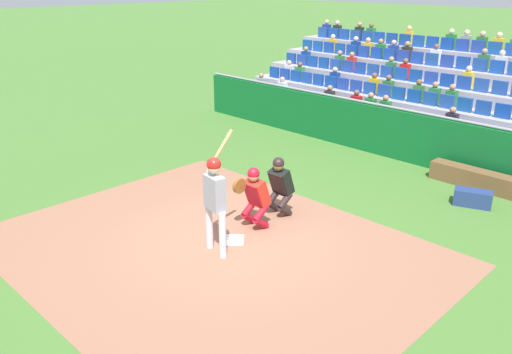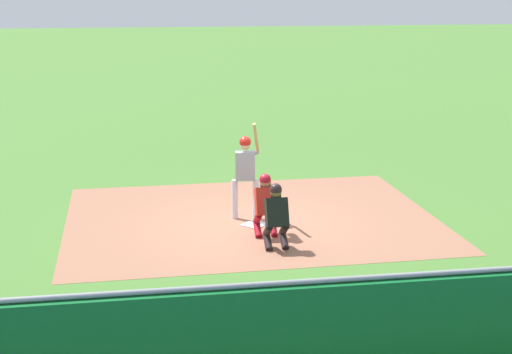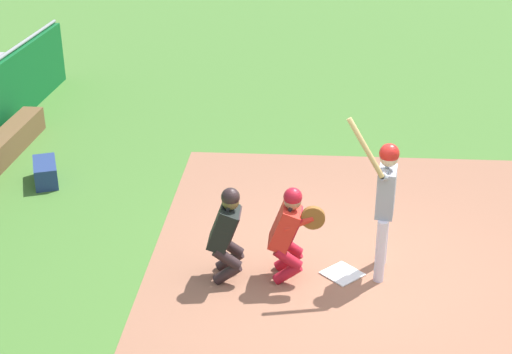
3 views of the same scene
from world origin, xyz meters
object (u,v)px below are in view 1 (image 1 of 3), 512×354
Objects in this scene: home_plate_marker at (232,240)px; home_plate_umpire at (280,183)px; catcher_crouching at (254,194)px; equipment_duffel_bag at (473,198)px; batter_at_plate at (215,194)px.

home_plate_marker is 1.66m from home_plate_umpire.
catcher_crouching is 0.79m from home_plate_umpire.
home_plate_umpire is at bearing 30.33° from equipment_duffel_bag.
home_plate_marker is 5.44m from equipment_duffel_bag.
batter_at_plate is 1.69× the size of catcher_crouching.
batter_at_plate is at bearing 100.92° from catcher_crouching.
catcher_crouching is at bearing 36.62° from equipment_duffel_bag.
batter_at_plate is 1.69× the size of home_plate_umpire.
home_plate_marker is 0.20× the size of batter_at_plate.
catcher_crouching is 1.00× the size of home_plate_umpire.
home_plate_marker is 0.56× the size of equipment_duffel_bag.
catcher_crouching is at bearing 94.48° from home_plate_umpire.
home_plate_marker is at bearing 96.68° from home_plate_umpire.
catcher_crouching is 1.67× the size of equipment_duffel_bag.
batter_at_plate is 5.91m from equipment_duffel_bag.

